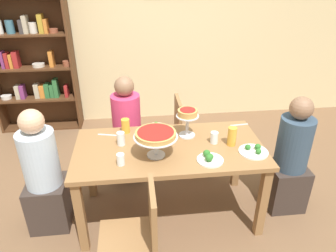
{
  "coord_description": "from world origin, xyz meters",
  "views": [
    {
      "loc": [
        -0.28,
        -2.28,
        2.15
      ],
      "look_at": [
        0.0,
        0.1,
        0.89
      ],
      "focal_mm": 33.42,
      "sensor_mm": 36.0,
      "label": 1
    }
  ],
  "objects": [
    {
      "name": "beer_glass_amber_short",
      "position": [
        0.54,
        -0.03,
        0.82
      ],
      "size": [
        0.08,
        0.08,
        0.17
      ],
      "primitive_type": "cylinder",
      "color": "gold",
      "rests_on": "dining_table"
    },
    {
      "name": "rear_partition",
      "position": [
        0.0,
        2.2,
        1.4
      ],
      "size": [
        8.0,
        0.12,
        2.8
      ],
      "primitive_type": "cube",
      "color": "beige",
      "rests_on": "ground_plane"
    },
    {
      "name": "bookshelf",
      "position": [
        -1.63,
        2.01,
        1.16
      ],
      "size": [
        1.1,
        0.3,
        2.21
      ],
      "color": "#4C2D19",
      "rests_on": "ground_plane"
    },
    {
      "name": "cutlery_knife_near",
      "position": [
        0.73,
        0.32,
        0.74
      ],
      "size": [
        0.18,
        0.03,
        0.0
      ],
      "primitive_type": "cube",
      "rotation": [
        0.0,
        0.0,
        3.22
      ],
      "color": "silver",
      "rests_on": "dining_table"
    },
    {
      "name": "beer_glass_amber_tall",
      "position": [
        -0.37,
        0.31,
        0.81
      ],
      "size": [
        0.08,
        0.08,
        0.13
      ],
      "primitive_type": "cylinder",
      "color": "gold",
      "rests_on": "dining_table"
    },
    {
      "name": "chair_far_right",
      "position": [
        0.29,
        0.72,
        0.49
      ],
      "size": [
        0.4,
        0.4,
        0.87
      ],
      "rotation": [
        0.0,
        0.0,
        -1.57
      ],
      "color": "olive",
      "rests_on": "ground_plane"
    },
    {
      "name": "water_glass_clear_spare",
      "position": [
        0.4,
        0.02,
        0.79
      ],
      "size": [
        0.07,
        0.07,
        0.1
      ],
      "primitive_type": "cylinder",
      "color": "white",
      "rests_on": "dining_table"
    },
    {
      "name": "dining_table",
      "position": [
        0.0,
        0.0,
        0.64
      ],
      "size": [
        1.63,
        0.82,
        0.74
      ],
      "color": "olive",
      "rests_on": "ground_plane"
    },
    {
      "name": "salad_plate_far_diner",
      "position": [
        0.29,
        -0.25,
        0.76
      ],
      "size": [
        0.21,
        0.21,
        0.07
      ],
      "color": "white",
      "rests_on": "dining_table"
    },
    {
      "name": "water_glass_clear_near",
      "position": [
        -0.41,
        -0.22,
        0.79
      ],
      "size": [
        0.06,
        0.06,
        0.09
      ],
      "primitive_type": "cylinder",
      "color": "white",
      "rests_on": "dining_table"
    },
    {
      "name": "chair_near_left",
      "position": [
        -0.31,
        -0.71,
        0.49
      ],
      "size": [
        0.4,
        0.4,
        0.87
      ],
      "rotation": [
        0.0,
        0.0,
        1.57
      ],
      "color": "olive",
      "rests_on": "ground_plane"
    },
    {
      "name": "cutlery_fork_near",
      "position": [
        -0.54,
        0.27,
        0.74
      ],
      "size": [
        0.18,
        0.06,
        0.0
      ],
      "primitive_type": "cube",
      "rotation": [
        0.0,
        0.0,
        2.89
      ],
      "color": "silver",
      "rests_on": "dining_table"
    },
    {
      "name": "diner_head_east",
      "position": [
        1.13,
        -0.01,
        0.49
      ],
      "size": [
        0.34,
        0.34,
        1.15
      ],
      "rotation": [
        0.0,
        0.0,
        3.14
      ],
      "color": "#382D28",
      "rests_on": "ground_plane"
    },
    {
      "name": "ground_plane",
      "position": [
        0.0,
        0.0,
        0.0
      ],
      "size": [
        12.0,
        12.0,
        0.0
      ],
      "primitive_type": "plane",
      "color": "brown"
    },
    {
      "name": "diner_head_west",
      "position": [
        -1.08,
        -0.01,
        0.49
      ],
      "size": [
        0.34,
        0.34,
        1.15
      ],
      "color": "#382D28",
      "rests_on": "ground_plane"
    },
    {
      "name": "deep_dish_pizza_stand",
      "position": [
        -0.12,
        -0.12,
        0.93
      ],
      "size": [
        0.36,
        0.36,
        0.22
      ],
      "color": "silver",
      "rests_on": "dining_table"
    },
    {
      "name": "diner_far_left",
      "position": [
        -0.37,
        0.7,
        0.49
      ],
      "size": [
        0.34,
        0.34,
        1.15
      ],
      "rotation": [
        0.0,
        0.0,
        -1.57
      ],
      "color": "#382D28",
      "rests_on": "ground_plane"
    },
    {
      "name": "water_glass_clear_far",
      "position": [
        -0.41,
        0.08,
        0.8
      ],
      "size": [
        0.07,
        0.07,
        0.12
      ],
      "primitive_type": "cylinder",
      "color": "white",
      "rests_on": "dining_table"
    },
    {
      "name": "salad_plate_spare",
      "position": [
        0.69,
        -0.17,
        0.76
      ],
      "size": [
        0.24,
        0.24,
        0.07
      ],
      "color": "white",
      "rests_on": "dining_table"
    },
    {
      "name": "salad_plate_near_diner",
      "position": [
        -0.09,
        0.35,
        0.76
      ],
      "size": [
        0.21,
        0.21,
        0.07
      ],
      "color": "white",
      "rests_on": "dining_table"
    },
    {
      "name": "personal_pizza_stand",
      "position": [
        0.18,
        0.18,
        0.94
      ],
      "size": [
        0.2,
        0.2,
        0.26
      ],
      "color": "silver",
      "rests_on": "dining_table"
    }
  ]
}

